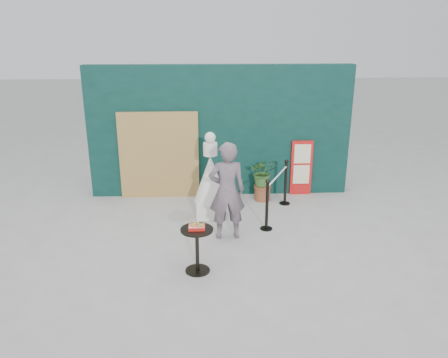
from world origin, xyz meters
The scene contains 10 objects.
ground centered at (0.00, 0.00, 0.00)m, with size 60.00×60.00×0.00m, color #ADAAA5.
back_wall centered at (0.00, 3.15, 1.50)m, with size 6.00×0.30×3.00m, color black.
bamboo_fence centered at (-1.40, 2.94, 1.00)m, with size 1.80×0.08×2.00m, color tan.
woman centered at (0.03, 0.74, 0.92)m, with size 0.67×0.44×1.85m, color slate.
menu_board centered at (1.90, 2.95, 0.65)m, with size 0.50×0.07×1.30m.
statue centered at (-0.25, 1.79, 0.73)m, with size 0.70×0.70×1.79m.
cafe_table centered at (-0.51, -0.48, 0.50)m, with size 0.52×0.52×0.75m.
food_basket centered at (-0.51, -0.47, 0.79)m, with size 0.26×0.19×0.11m.
planter centered at (0.95, 2.61, 0.58)m, with size 0.59×0.51×1.00m.
stanchion_barrier centered at (1.12, 1.69, 0.49)m, with size 0.84×1.54×1.03m.
Camera 1 is at (-0.38, -6.71, 3.68)m, focal length 35.00 mm.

